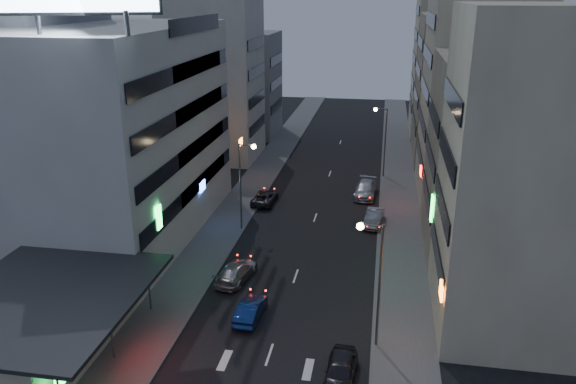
% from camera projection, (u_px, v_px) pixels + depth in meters
% --- Properties ---
extents(sidewalk_left, '(4.00, 120.00, 0.12)m').
position_uv_depth(sidewalk_left, '(245.00, 198.00, 59.14)').
color(sidewalk_left, '#4C4C4F').
rests_on(sidewalk_left, ground).
extents(sidewalk_right, '(4.00, 120.00, 0.12)m').
position_uv_depth(sidewalk_right, '(399.00, 207.00, 56.57)').
color(sidewalk_right, '#4C4C4F').
rests_on(sidewalk_right, ground).
extents(food_court, '(11.00, 13.00, 3.88)m').
position_uv_depth(food_court, '(34.00, 322.00, 33.48)').
color(food_court, beige).
rests_on(food_court, ground).
extents(white_building, '(14.00, 24.00, 18.00)m').
position_uv_depth(white_building, '(112.00, 134.00, 48.29)').
color(white_building, beige).
rests_on(white_building, ground).
extents(grey_tower, '(10.00, 14.00, 34.00)m').
position_uv_depth(grey_tower, '(24.00, 34.00, 49.81)').
color(grey_tower, gray).
rests_on(grey_tower, ground).
extents(shophouse_near, '(10.00, 11.00, 20.00)m').
position_uv_depth(shophouse_near, '(531.00, 177.00, 34.00)').
color(shophouse_near, beige).
rests_on(shophouse_near, ground).
extents(shophouse_mid, '(11.00, 12.00, 16.00)m').
position_uv_depth(shophouse_mid, '(501.00, 157.00, 45.26)').
color(shophouse_mid, tan).
rests_on(shophouse_mid, ground).
extents(shophouse_far, '(10.00, 14.00, 22.00)m').
position_uv_depth(shophouse_far, '(476.00, 92.00, 56.38)').
color(shophouse_far, beige).
rests_on(shophouse_far, ground).
extents(far_left_a, '(11.00, 10.00, 20.00)m').
position_uv_depth(far_left_a, '(214.00, 80.00, 70.89)').
color(far_left_a, beige).
rests_on(far_left_a, ground).
extents(far_left_b, '(12.00, 10.00, 15.00)m').
position_uv_depth(far_left_b, '(237.00, 84.00, 83.87)').
color(far_left_b, gray).
rests_on(far_left_b, ground).
extents(far_right_a, '(11.00, 12.00, 18.00)m').
position_uv_depth(far_right_a, '(462.00, 88.00, 70.88)').
color(far_right_a, tan).
rests_on(far_right_a, ground).
extents(far_right_b, '(12.00, 12.00, 24.00)m').
position_uv_depth(far_right_b, '(456.00, 53.00, 82.77)').
color(far_right_b, beige).
rests_on(far_right_b, ground).
extents(street_lamp_right_near, '(1.60, 0.44, 8.02)m').
position_uv_depth(street_lamp_right_near, '(374.00, 267.00, 32.86)').
color(street_lamp_right_near, '#595B60').
rests_on(street_lamp_right_near, sidewalk_right).
extents(street_lamp_left, '(1.60, 0.44, 8.02)m').
position_uv_depth(street_lamp_left, '(244.00, 174.00, 49.59)').
color(street_lamp_left, '#595B60').
rests_on(street_lamp_left, sidewalk_left).
extents(street_lamp_right_far, '(1.60, 0.44, 8.02)m').
position_uv_depth(street_lamp_right_far, '(382.00, 132.00, 64.38)').
color(street_lamp_right_far, '#595B60').
rests_on(street_lamp_right_far, sidewalk_right).
extents(parked_car_right_near, '(1.94, 4.34, 1.45)m').
position_uv_depth(parked_car_right_near, '(341.00, 371.00, 31.19)').
color(parked_car_right_near, black).
rests_on(parked_car_right_near, ground).
extents(parked_car_right_mid, '(1.92, 4.36, 1.39)m').
position_uv_depth(parked_car_right_mid, '(374.00, 218.00, 52.27)').
color(parked_car_right_mid, gray).
rests_on(parked_car_right_mid, ground).
extents(parked_car_left, '(2.27, 4.69, 1.29)m').
position_uv_depth(parked_car_left, '(265.00, 197.00, 57.60)').
color(parked_car_left, '#29282D').
rests_on(parked_car_left, ground).
extents(parked_car_right_far, '(2.45, 5.38, 1.53)m').
position_uv_depth(parked_car_right_far, '(366.00, 189.00, 59.55)').
color(parked_car_right_far, '#A7AAB0').
rests_on(parked_car_right_far, ground).
extents(road_car_blue, '(1.56, 4.06, 1.32)m').
position_uv_depth(road_car_blue, '(250.00, 310.00, 37.29)').
color(road_car_blue, navy).
rests_on(road_car_blue, ground).
extents(road_car_silver, '(2.69, 5.05, 1.39)m').
position_uv_depth(road_car_silver, '(236.00, 271.00, 42.28)').
color(road_car_silver, '#AEB1B7').
rests_on(road_car_silver, ground).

